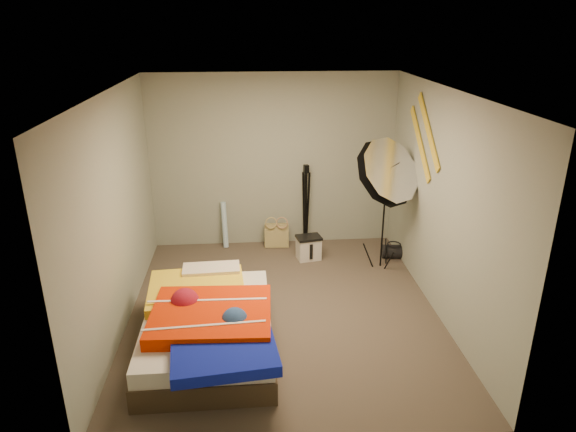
{
  "coord_description": "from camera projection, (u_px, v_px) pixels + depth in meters",
  "views": [
    {
      "loc": [
        -0.36,
        -5.12,
        3.16
      ],
      "look_at": [
        0.1,
        0.6,
        0.95
      ],
      "focal_mm": 32.0,
      "sensor_mm": 36.0,
      "label": 1
    }
  ],
  "objects": [
    {
      "name": "wall_stripe_lower",
      "position": [
        420.0,
        143.0,
        6.22
      ],
      "size": [
        0.02,
        0.91,
        0.78
      ],
      "primitive_type": "cube",
      "rotation": [
        0.7,
        0.0,
        0.0
      ],
      "color": "gold",
      "rests_on": "wall_right"
    },
    {
      "name": "wall_back",
      "position": [
        273.0,
        162.0,
        7.34
      ],
      "size": [
        3.5,
        0.0,
        3.5
      ],
      "primitive_type": "plane",
      "rotation": [
        1.57,
        0.0,
        0.0
      ],
      "color": "gray",
      "rests_on": "floor"
    },
    {
      "name": "wrapping_roll",
      "position": [
        225.0,
        225.0,
        7.52
      ],
      "size": [
        0.11,
        0.2,
        0.68
      ],
      "primitive_type": "cylinder",
      "rotation": [
        -0.17,
        0.0,
        0.17
      ],
      "color": "#5FA2CF",
      "rests_on": "floor"
    },
    {
      "name": "camera_case",
      "position": [
        309.0,
        248.0,
        7.18
      ],
      "size": [
        0.35,
        0.28,
        0.31
      ],
      "primitive_type": "cube",
      "rotation": [
        0.0,
        0.0,
        0.19
      ],
      "color": "silver",
      "rests_on": "floor"
    },
    {
      "name": "photo_umbrella",
      "position": [
        385.0,
        174.0,
        6.37
      ],
      "size": [
        0.92,
        1.04,
        1.9
      ],
      "color": "black",
      "rests_on": "floor"
    },
    {
      "name": "wall_front",
      "position": [
        304.0,
        309.0,
        3.62
      ],
      "size": [
        3.5,
        0.0,
        3.5
      ],
      "primitive_type": "plane",
      "rotation": [
        -1.57,
        0.0,
        0.0
      ],
      "color": "gray",
      "rests_on": "floor"
    },
    {
      "name": "wall_right",
      "position": [
        442.0,
        206.0,
        5.61
      ],
      "size": [
        0.0,
        4.0,
        4.0
      ],
      "primitive_type": "plane",
      "rotation": [
        1.57,
        0.0,
        -1.57
      ],
      "color": "gray",
      "rests_on": "floor"
    },
    {
      "name": "tote_bag",
      "position": [
        277.0,
        235.0,
        7.57
      ],
      "size": [
        0.36,
        0.17,
        0.36
      ],
      "primitive_type": "cube",
      "rotation": [
        -0.14,
        0.0,
        -0.06
      ],
      "color": "tan",
      "rests_on": "floor"
    },
    {
      "name": "wall_stripe_upper",
      "position": [
        429.0,
        131.0,
        5.92
      ],
      "size": [
        0.02,
        0.91,
        0.78
      ],
      "primitive_type": "cube",
      "rotation": [
        0.7,
        0.0,
        0.0
      ],
      "color": "gold",
      "rests_on": "wall_right"
    },
    {
      "name": "duffel_bag",
      "position": [
        393.0,
        251.0,
        7.23
      ],
      "size": [
        0.34,
        0.23,
        0.19
      ],
      "primitive_type": "cylinder",
      "rotation": [
        0.0,
        1.57,
        -0.12
      ],
      "color": "black",
      "rests_on": "floor"
    },
    {
      "name": "floor",
      "position": [
        284.0,
        311.0,
        5.93
      ],
      "size": [
        4.0,
        4.0,
        0.0
      ],
      "primitive_type": "plane",
      "color": "#4D4238",
      "rests_on": "ground"
    },
    {
      "name": "camera_tripod",
      "position": [
        306.0,
        200.0,
        7.46
      ],
      "size": [
        0.08,
        0.08,
        1.22
      ],
      "color": "black",
      "rests_on": "floor"
    },
    {
      "name": "bed",
      "position": [
        209.0,
        326.0,
        5.17
      ],
      "size": [
        1.36,
        2.03,
        0.54
      ],
      "color": "#433424",
      "rests_on": "floor"
    },
    {
      "name": "wall_left",
      "position": [
        116.0,
        215.0,
        5.35
      ],
      "size": [
        0.0,
        4.0,
        4.0
      ],
      "primitive_type": "plane",
      "rotation": [
        1.57,
        0.0,
        1.57
      ],
      "color": "gray",
      "rests_on": "floor"
    },
    {
      "name": "ceiling",
      "position": [
        283.0,
        91.0,
        5.03
      ],
      "size": [
        4.0,
        4.0,
        0.0
      ],
      "primitive_type": "plane",
      "rotation": [
        3.14,
        0.0,
        0.0
      ],
      "color": "silver",
      "rests_on": "wall_back"
    }
  ]
}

